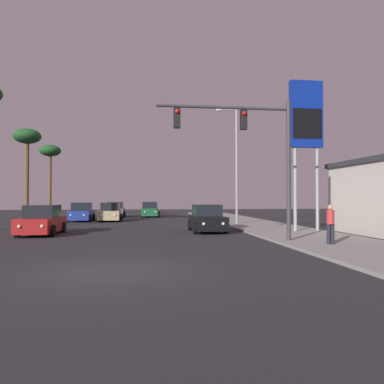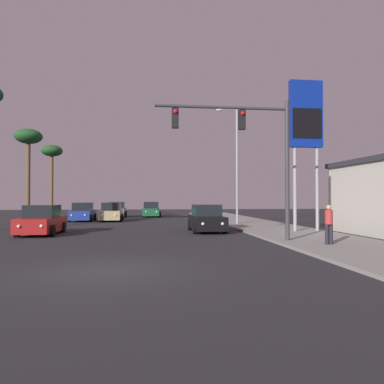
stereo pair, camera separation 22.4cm
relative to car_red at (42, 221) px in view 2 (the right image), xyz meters
name	(u,v)px [view 2 (the right image)]	position (x,y,z in m)	size (l,w,h in m)	color
ground_plane	(105,271)	(4.75, -11.35, -0.76)	(120.00, 120.00, 0.00)	#28282B
sidewalk_right	(291,233)	(14.25, -1.35, -0.70)	(5.00, 60.00, 0.12)	gray
car_red	(42,221)	(0.00, 0.00, 0.00)	(2.04, 4.34, 1.68)	maroon
car_blue	(83,213)	(0.18, 12.68, 0.00)	(2.04, 4.32, 1.68)	navy
car_grey	(117,210)	(2.70, 19.58, 0.00)	(2.04, 4.31, 1.68)	slate
car_tan	(111,213)	(2.75, 12.41, 0.00)	(2.04, 4.32, 1.68)	tan
car_black	(207,219)	(9.63, 0.67, 0.00)	(2.04, 4.32, 1.68)	black
car_green	(151,210)	(6.46, 19.90, 0.00)	(2.04, 4.34, 1.68)	#195933
traffic_light_mast	(251,142)	(10.71, -5.52, 3.91)	(6.25, 0.36, 6.50)	#38383D
street_lamp	(235,159)	(12.78, 6.14, 4.36)	(1.74, 0.24, 9.00)	#99999E
gas_station_sign	(306,122)	(15.40, -0.90, 5.86)	(2.00, 0.42, 9.00)	#99999E
pedestrian_on_sidewalk	(329,223)	(13.59, -7.21, 0.27)	(0.34, 0.32, 1.67)	#23232D
palm_tree_far	(52,154)	(-4.97, 22.65, 6.40)	(2.40, 2.40, 8.25)	brown
palm_tree_mid	(28,141)	(-4.57, 12.65, 6.42)	(2.40, 2.40, 8.28)	brown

